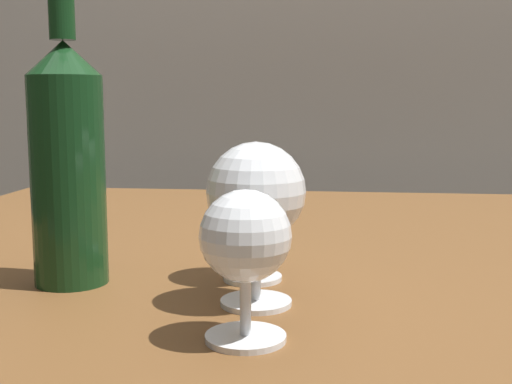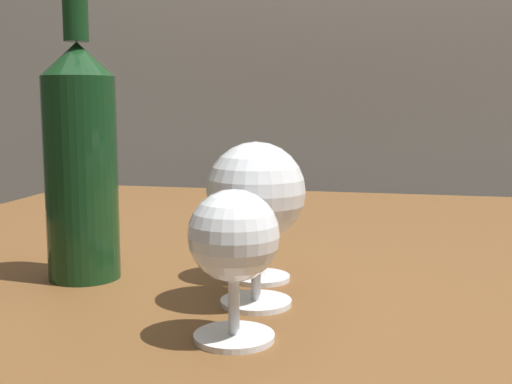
{
  "view_description": "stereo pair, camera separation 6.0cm",
  "coord_description": "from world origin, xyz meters",
  "px_view_note": "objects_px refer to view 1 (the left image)",
  "views": [
    {
      "loc": [
        -0.02,
        -0.87,
        0.94
      ],
      "look_at": [
        -0.08,
        -0.28,
        0.85
      ],
      "focal_mm": 45.97,
      "sensor_mm": 36.0,
      "label": 1
    },
    {
      "loc": [
        0.04,
        -0.86,
        0.94
      ],
      "look_at": [
        -0.08,
        -0.28,
        0.85
      ],
      "focal_mm": 45.97,
      "sensor_mm": 36.0,
      "label": 2
    }
  ],
  "objects_px": {
    "wine_glass_pinot": "(245,241)",
    "wine_glass_cabernet": "(256,195)",
    "wine_glass_rose": "(252,187)",
    "wine_bottle": "(67,158)"
  },
  "relations": [
    {
      "from": "wine_glass_pinot",
      "to": "wine_bottle",
      "type": "bearing_deg",
      "value": 144.42
    },
    {
      "from": "wine_glass_rose",
      "to": "wine_glass_cabernet",
      "type": "bearing_deg",
      "value": -80.98
    },
    {
      "from": "wine_glass_cabernet",
      "to": "wine_bottle",
      "type": "relative_size",
      "value": 0.47
    },
    {
      "from": "wine_glass_pinot",
      "to": "wine_bottle",
      "type": "height_order",
      "value": "wine_bottle"
    },
    {
      "from": "wine_bottle",
      "to": "wine_glass_cabernet",
      "type": "bearing_deg",
      "value": -14.72
    },
    {
      "from": "wine_glass_cabernet",
      "to": "wine_glass_rose",
      "type": "distance_m",
      "value": 0.09
    },
    {
      "from": "wine_glass_cabernet",
      "to": "wine_glass_pinot",
      "type": "bearing_deg",
      "value": -88.65
    },
    {
      "from": "wine_glass_cabernet",
      "to": "wine_glass_rose",
      "type": "height_order",
      "value": "wine_glass_cabernet"
    },
    {
      "from": "wine_glass_pinot",
      "to": "wine_bottle",
      "type": "relative_size",
      "value": 0.37
    },
    {
      "from": "wine_glass_pinot",
      "to": "wine_glass_cabernet",
      "type": "bearing_deg",
      "value": 91.35
    }
  ]
}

